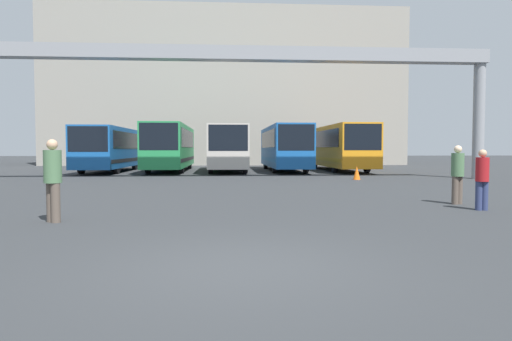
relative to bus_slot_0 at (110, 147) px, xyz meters
The scene contains 12 objects.
ground_plane 27.99m from the bus_slot_0, 72.78° to the right, with size 200.00×200.00×0.00m, color #2D3033.
building_backdrop 20.29m from the bus_slot_0, 64.73° to the left, with size 35.95×12.00×15.59m.
overhead_gantry 12.92m from the bus_slot_0, 47.73° to the right, with size 27.41×0.80×6.85m.
bus_slot_0 is the anchor object (origin of this frame).
bus_slot_1 4.22m from the bus_slot_0, 11.57° to the left, with size 2.54×12.22×3.27m.
bus_slot_2 8.27m from the bus_slot_0, ahead, with size 2.61×10.15×3.17m.
bus_slot_3 12.42m from the bus_slot_0, ahead, with size 2.46×11.64×3.21m.
bus_slot_4 16.56m from the bus_slot_0, ahead, with size 2.58×12.08×3.26m.
pedestrian_mid_right 22.94m from the bus_slot_0, 79.20° to the right, with size 0.38×0.38×1.82m.
pedestrian_near_left 25.93m from the bus_slot_0, 55.21° to the right, with size 0.33×0.33×1.60m.
pedestrian_near_right 24.88m from the bus_slot_0, 53.43° to the right, with size 0.36×0.36×1.71m.
traffic_cone 17.70m from the bus_slot_0, 32.00° to the right, with size 0.37×0.37×0.72m.
Camera 1 is at (-0.21, -6.08, 1.61)m, focal length 32.00 mm.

